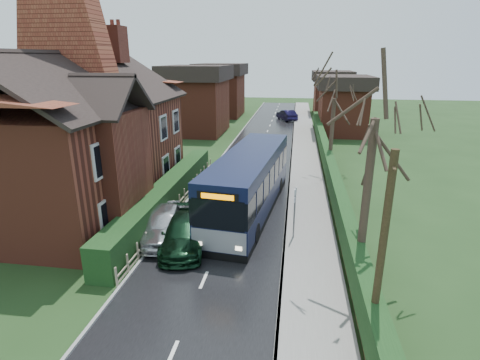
% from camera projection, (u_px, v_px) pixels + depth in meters
% --- Properties ---
extents(ground, '(140.00, 140.00, 0.00)m').
position_uv_depth(ground, '(215.00, 255.00, 16.72)').
color(ground, '#24411C').
rests_on(ground, ground).
extents(road, '(6.00, 100.00, 0.02)m').
position_uv_depth(road, '(245.00, 184.00, 26.11)').
color(road, black).
rests_on(road, ground).
extents(pavement, '(2.50, 100.00, 0.14)m').
position_uv_depth(pavement, '(307.00, 186.00, 25.50)').
color(pavement, slate).
rests_on(pavement, ground).
extents(kerb_right, '(0.12, 100.00, 0.14)m').
position_uv_depth(kerb_right, '(289.00, 185.00, 25.66)').
color(kerb_right, gray).
rests_on(kerb_right, ground).
extents(kerb_left, '(0.12, 100.00, 0.10)m').
position_uv_depth(kerb_left, '(202.00, 181.00, 26.53)').
color(kerb_left, gray).
rests_on(kerb_left, ground).
extents(front_hedge, '(1.20, 16.00, 1.60)m').
position_uv_depth(front_hedge, '(167.00, 195.00, 21.72)').
color(front_hedge, black).
rests_on(front_hedge, ground).
extents(picket_fence, '(0.10, 16.00, 0.90)m').
position_uv_depth(picket_fence, '(180.00, 202.00, 21.72)').
color(picket_fence, gray).
rests_on(picket_fence, ground).
extents(right_wall_hedge, '(0.60, 50.00, 1.80)m').
position_uv_depth(right_wall_hedge, '(331.00, 174.00, 24.98)').
color(right_wall_hedge, maroon).
rests_on(right_wall_hedge, ground).
extents(brick_house, '(9.30, 14.60, 10.30)m').
position_uv_depth(brick_house, '(79.00, 133.00, 21.08)').
color(brick_house, maroon).
rests_on(brick_house, ground).
extents(bus, '(3.79, 11.55, 3.45)m').
position_uv_depth(bus, '(249.00, 184.00, 20.91)').
color(bus, black).
rests_on(bus, ground).
extents(car_silver, '(2.75, 4.78, 1.53)m').
position_uv_depth(car_silver, '(164.00, 223.00, 18.13)').
color(car_silver, silver).
rests_on(car_silver, ground).
extents(car_green, '(2.75, 4.93, 1.35)m').
position_uv_depth(car_green, '(183.00, 233.00, 17.33)').
color(car_green, black).
rests_on(car_green, ground).
extents(car_distant, '(3.24, 4.64, 1.45)m').
position_uv_depth(car_distant, '(287.00, 115.00, 52.71)').
color(car_distant, black).
rests_on(car_distant, ground).
extents(bus_stop_sign, '(0.12, 0.41, 2.68)m').
position_uv_depth(bus_stop_sign, '(295.00, 206.00, 17.64)').
color(bus_stop_sign, slate).
rests_on(bus_stop_sign, ground).
extents(telegraph_pole, '(0.21, 0.81, 6.26)m').
position_uv_depth(telegraph_pole, '(381.00, 259.00, 10.22)').
color(telegraph_pole, black).
rests_on(telegraph_pole, ground).
extents(tree_right_near, '(4.26, 4.26, 9.20)m').
position_uv_depth(tree_right_near, '(377.00, 105.00, 12.61)').
color(tree_right_near, '#34281F').
rests_on(tree_right_near, ground).
extents(tree_right_far, '(4.15, 4.15, 8.02)m').
position_uv_depth(tree_right_far, '(335.00, 93.00, 26.92)').
color(tree_right_far, '#362820').
rests_on(tree_right_far, ground).
extents(tree_house_side, '(4.92, 4.92, 11.17)m').
position_uv_depth(tree_house_side, '(92.00, 59.00, 28.70)').
color(tree_house_side, '#3A2D22').
rests_on(tree_house_side, ground).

